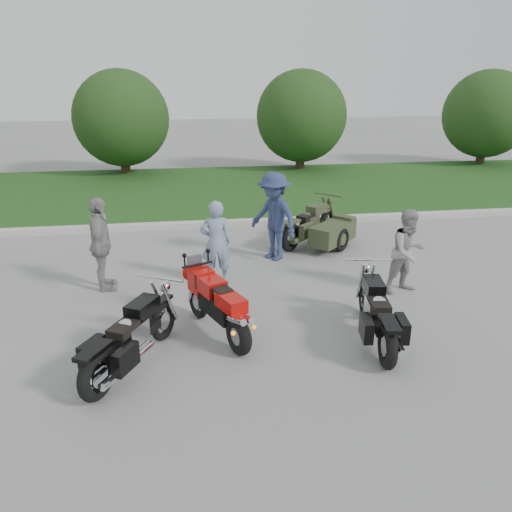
{
  "coord_description": "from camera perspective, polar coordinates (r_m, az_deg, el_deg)",
  "views": [
    {
      "loc": [
        -0.78,
        -6.59,
        3.76
      ],
      "look_at": [
        0.4,
        1.44,
        0.8
      ],
      "focal_mm": 35.0,
      "sensor_mm": 36.0,
      "label": 1
    }
  ],
  "objects": [
    {
      "name": "person_back",
      "position": [
        9.42,
        -17.31,
        1.24
      ],
      "size": [
        0.5,
        1.05,
        1.74
      ],
      "primitive_type": "imported",
      "rotation": [
        0.0,
        0.0,
        1.64
      ],
      "color": "gray",
      "rests_on": "ground"
    },
    {
      "name": "ground",
      "position": [
        7.62,
        -1.41,
        -9.51
      ],
      "size": [
        80.0,
        80.0,
        0.0
      ],
      "primitive_type": "plane",
      "color": "#969691",
      "rests_on": "ground"
    },
    {
      "name": "tree_far_right",
      "position": [
        23.86,
        24.89,
        14.49
      ],
      "size": [
        3.6,
        3.6,
        4.0
      ],
      "color": "#3F2B1C",
      "rests_on": "ground"
    },
    {
      "name": "sportbike_red",
      "position": [
        7.51,
        -4.41,
        -5.46
      ],
      "size": [
        0.9,
        1.8,
        0.91
      ],
      "rotation": [
        0.0,
        0.0,
        0.41
      ],
      "color": "black",
      "rests_on": "ground"
    },
    {
      "name": "cruiser_right",
      "position": [
        7.58,
        13.73,
        -6.65
      ],
      "size": [
        0.51,
        2.17,
        0.84
      ],
      "rotation": [
        0.0,
        0.0,
        -0.16
      ],
      "color": "black",
      "rests_on": "ground"
    },
    {
      "name": "cruiser_left",
      "position": [
        6.92,
        -14.3,
        -9.36
      ],
      "size": [
        1.18,
        2.0,
        0.85
      ],
      "rotation": [
        0.0,
        0.0,
        -0.5
      ],
      "color": "black",
      "rests_on": "ground"
    },
    {
      "name": "person_stripe",
      "position": [
        9.35,
        -4.6,
        1.54
      ],
      "size": [
        0.59,
        0.39,
        1.61
      ],
      "primitive_type": "imported",
      "rotation": [
        0.0,
        0.0,
        3.15
      ],
      "color": "#7D8FAB",
      "rests_on": "ground"
    },
    {
      "name": "grass_strip",
      "position": [
        17.16,
        -5.61,
        7.51
      ],
      "size": [
        60.0,
        8.0,
        0.14
      ],
      "primitive_type": "cube",
      "color": "#2E6121",
      "rests_on": "ground"
    },
    {
      "name": "tree_mid_right",
      "position": [
        20.71,
        5.2,
        15.61
      ],
      "size": [
        3.6,
        3.6,
        4.0
      ],
      "color": "#3F2B1C",
      "rests_on": "ground"
    },
    {
      "name": "person_denim",
      "position": [
        10.55,
        2.04,
        4.52
      ],
      "size": [
        1.28,
        1.4,
        1.88
      ],
      "primitive_type": "imported",
      "rotation": [
        0.0,
        0.0,
        -0.95
      ],
      "color": "navy",
      "rests_on": "ground"
    },
    {
      "name": "curb",
      "position": [
        13.14,
        -4.63,
        3.68
      ],
      "size": [
        60.0,
        0.3,
        0.15
      ],
      "primitive_type": "cube",
      "color": "#BAB8AF",
      "rests_on": "ground"
    },
    {
      "name": "tree_mid_left",
      "position": [
        20.27,
        -15.15,
        14.94
      ],
      "size": [
        3.6,
        3.6,
        4.0
      ],
      "color": "#3F2B1C",
      "rests_on": "ground"
    },
    {
      "name": "person_grey",
      "position": [
        9.34,
        17.0,
        0.48
      ],
      "size": [
        0.88,
        0.77,
        1.55
      ],
      "primitive_type": "imported",
      "rotation": [
        0.0,
        0.0,
        0.28
      ],
      "color": "#969792",
      "rests_on": "ground"
    },
    {
      "name": "cruiser_sidecar",
      "position": [
        11.55,
        7.55,
        2.96
      ],
      "size": [
        1.91,
        1.99,
        0.86
      ],
      "rotation": [
        0.0,
        0.0,
        -0.81
      ],
      "color": "black",
      "rests_on": "ground"
    }
  ]
}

